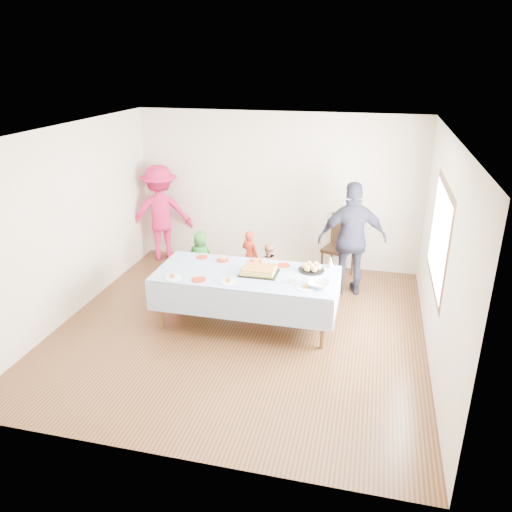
% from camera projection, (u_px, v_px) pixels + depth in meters
% --- Properties ---
extents(ground, '(5.00, 5.00, 0.00)m').
position_uv_depth(ground, '(241.00, 328.00, 7.00)').
color(ground, '#422912').
rests_on(ground, ground).
extents(room_walls, '(5.04, 5.04, 2.72)m').
position_uv_depth(room_walls, '(243.00, 206.00, 6.33)').
color(room_walls, beige).
rests_on(room_walls, ground).
extents(party_table, '(2.50, 1.10, 0.78)m').
position_uv_depth(party_table, '(247.00, 276.00, 6.86)').
color(party_table, brown).
rests_on(party_table, ground).
extents(birthday_cake, '(0.51, 0.40, 0.09)m').
position_uv_depth(birthday_cake, '(259.00, 270.00, 6.81)').
color(birthday_cake, black).
rests_on(birthday_cake, party_table).
extents(rolls_tray, '(0.36, 0.36, 0.11)m').
position_uv_depth(rolls_tray, '(311.00, 268.00, 6.90)').
color(rolls_tray, black).
rests_on(rolls_tray, party_table).
extents(punch_bowl, '(0.29, 0.29, 0.07)m').
position_uv_depth(punch_bowl, '(318.00, 284.00, 6.42)').
color(punch_bowl, silver).
rests_on(punch_bowl, party_table).
extents(party_hat, '(0.10, 0.10, 0.17)m').
position_uv_depth(party_hat, '(331.00, 262.00, 6.99)').
color(party_hat, silver).
rests_on(party_hat, party_table).
extents(fork_pile, '(0.24, 0.18, 0.07)m').
position_uv_depth(fork_pile, '(292.00, 280.00, 6.54)').
color(fork_pile, white).
rests_on(fork_pile, party_table).
extents(plate_red_far_a, '(0.17, 0.17, 0.01)m').
position_uv_depth(plate_red_far_a, '(202.00, 257.00, 7.37)').
color(plate_red_far_a, '#B3270D').
rests_on(plate_red_far_a, party_table).
extents(plate_red_far_b, '(0.18, 0.18, 0.01)m').
position_uv_depth(plate_red_far_b, '(223.00, 260.00, 7.25)').
color(plate_red_far_b, '#B3270D').
rests_on(plate_red_far_b, party_table).
extents(plate_red_far_c, '(0.20, 0.20, 0.01)m').
position_uv_depth(plate_red_far_c, '(256.00, 262.00, 7.19)').
color(plate_red_far_c, '#B3270D').
rests_on(plate_red_far_c, party_table).
extents(plate_red_far_d, '(0.18, 0.18, 0.01)m').
position_uv_depth(plate_red_far_d, '(284.00, 265.00, 7.07)').
color(plate_red_far_d, '#B3270D').
rests_on(plate_red_far_d, party_table).
extents(plate_red_near, '(0.19, 0.19, 0.01)m').
position_uv_depth(plate_red_near, '(199.00, 280.00, 6.62)').
color(plate_red_near, '#B3270D').
rests_on(plate_red_near, party_table).
extents(plate_white_left, '(0.22, 0.22, 0.01)m').
position_uv_depth(plate_white_left, '(173.00, 278.00, 6.68)').
color(plate_white_left, white).
rests_on(plate_white_left, party_table).
extents(plate_white_mid, '(0.21, 0.21, 0.01)m').
position_uv_depth(plate_white_mid, '(228.00, 282.00, 6.56)').
color(plate_white_mid, white).
rests_on(plate_white_mid, party_table).
extents(plate_white_right, '(0.23, 0.23, 0.01)m').
position_uv_depth(plate_white_right, '(305.00, 288.00, 6.39)').
color(plate_white_right, white).
rests_on(plate_white_right, party_table).
extents(dining_chair, '(0.58, 0.58, 1.06)m').
position_uv_depth(dining_chair, '(340.00, 243.00, 8.50)').
color(dining_chair, black).
rests_on(dining_chair, ground).
extents(toddler_left, '(0.38, 0.32, 0.88)m').
position_uv_depth(toddler_left, '(250.00, 256.00, 8.35)').
color(toddler_left, red).
rests_on(toddler_left, ground).
extents(toddler_mid, '(0.49, 0.37, 0.89)m').
position_uv_depth(toddler_mid, '(201.00, 258.00, 8.25)').
color(toddler_mid, '#297828').
rests_on(toddler_mid, ground).
extents(toddler_right, '(0.43, 0.37, 0.75)m').
position_uv_depth(toddler_right, '(268.00, 266.00, 8.11)').
color(toddler_right, tan).
rests_on(toddler_right, ground).
extents(adult_left, '(1.30, 1.06, 1.76)m').
position_uv_depth(adult_left, '(161.00, 213.00, 9.11)').
color(adult_left, '#BA1747').
rests_on(adult_left, ground).
extents(adult_right, '(1.14, 0.68, 1.81)m').
position_uv_depth(adult_right, '(352.00, 239.00, 7.72)').
color(adult_right, '#2A2A3A').
rests_on(adult_right, ground).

